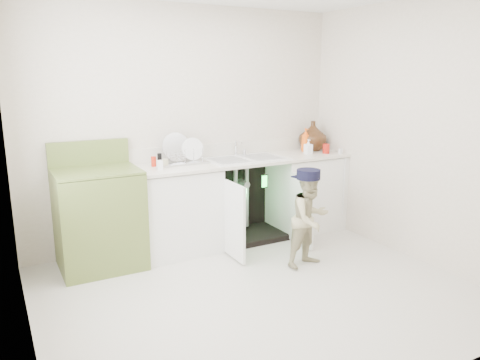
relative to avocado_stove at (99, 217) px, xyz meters
name	(u,v)px	position (x,y,z in m)	size (l,w,h in m)	color
ground	(257,291)	(1.04, -1.18, -0.49)	(3.50, 3.50, 0.00)	beige
room_shell	(259,145)	(1.04, -1.18, 0.76)	(6.00, 5.50, 1.26)	beige
counter_run	(248,196)	(1.63, 0.03, -0.01)	(2.44, 1.02, 1.25)	white
avocado_stove	(99,217)	(0.00, 0.00, 0.00)	(0.76, 0.65, 1.18)	#5C7232
repair_worker	(310,218)	(1.76, -0.93, -0.01)	(0.51, 0.83, 0.94)	tan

